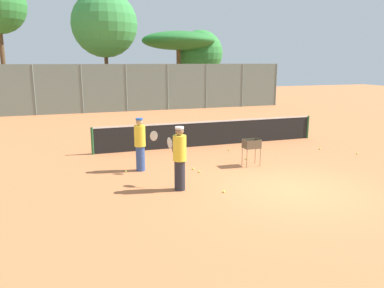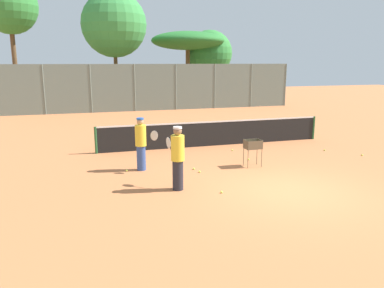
% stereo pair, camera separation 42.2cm
% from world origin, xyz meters
% --- Properties ---
extents(ground_plane, '(80.00, 80.00, 0.00)m').
position_xyz_m(ground_plane, '(0.00, 0.00, 0.00)').
color(ground_plane, '#C67242').
extents(tennis_net, '(9.96, 0.10, 1.07)m').
position_xyz_m(tennis_net, '(0.00, 6.09, 0.56)').
color(tennis_net, '#26592D').
rests_on(tennis_net, ground_plane).
extents(back_fence, '(21.62, 0.08, 3.39)m').
position_xyz_m(back_fence, '(-0.00, 18.62, 1.69)').
color(back_fence, slate).
rests_on(back_fence, ground_plane).
extents(tree_0, '(4.08, 4.08, 6.34)m').
position_xyz_m(tree_0, '(6.09, 24.07, 4.29)').
color(tree_0, brown).
rests_on(tree_0, ground_plane).
extents(tree_1, '(6.28, 6.28, 6.10)m').
position_xyz_m(tree_1, '(3.81, 23.29, 5.28)').
color(tree_1, brown).
rests_on(tree_1, ground_plane).
extents(tree_2, '(5.05, 5.05, 8.90)m').
position_xyz_m(tree_2, '(-2.48, 22.15, 6.36)').
color(tree_2, brown).
rests_on(tree_2, ground_plane).
extents(tree_4, '(5.16, 5.16, 6.15)m').
position_xyz_m(tree_4, '(4.19, 24.31, 5.47)').
color(tree_4, brown).
rests_on(tree_4, ground_plane).
extents(player_white_outfit, '(0.71, 0.72, 1.76)m').
position_xyz_m(player_white_outfit, '(-3.59, 3.29, 0.91)').
color(player_white_outfit, '#334C8C').
rests_on(player_white_outfit, ground_plane).
extents(player_red_cap, '(0.38, 0.92, 1.81)m').
position_xyz_m(player_red_cap, '(-2.93, 1.05, 0.94)').
color(player_red_cap, '#26262D').
rests_on(player_red_cap, ground_plane).
extents(ball_cart, '(0.56, 0.41, 0.94)m').
position_xyz_m(ball_cart, '(0.14, 2.63, 0.70)').
color(ball_cart, brown).
rests_on(ball_cart, ground_plane).
extents(tennis_ball_0, '(0.07, 0.07, 0.07)m').
position_xyz_m(tennis_ball_0, '(-1.83, 2.44, 0.03)').
color(tennis_ball_0, '#D1E54C').
rests_on(tennis_ball_0, ground_plane).
extents(tennis_ball_1, '(0.07, 0.07, 0.07)m').
position_xyz_m(tennis_ball_1, '(4.85, 2.76, 0.03)').
color(tennis_ball_1, '#D1E54C').
rests_on(tennis_ball_1, ground_plane).
extents(tennis_ball_2, '(0.07, 0.07, 0.07)m').
position_xyz_m(tennis_ball_2, '(0.38, 4.96, 0.03)').
color(tennis_ball_2, '#D1E54C').
rests_on(tennis_ball_2, ground_plane).
extents(tennis_ball_3, '(0.07, 0.07, 0.07)m').
position_xyz_m(tennis_ball_3, '(-1.85, 0.41, 0.03)').
color(tennis_ball_3, '#D1E54C').
rests_on(tennis_ball_3, ground_plane).
extents(tennis_ball_4, '(0.07, 0.07, 0.07)m').
position_xyz_m(tennis_ball_4, '(0.38, 3.43, 0.03)').
color(tennis_ball_4, '#D1E54C').
rests_on(tennis_ball_4, ground_plane).
extents(tennis_ball_5, '(0.07, 0.07, 0.07)m').
position_xyz_m(tennis_ball_5, '(-1.91, 2.82, 0.03)').
color(tennis_ball_5, '#D1E54C').
rests_on(tennis_ball_5, ground_plane).
extents(tennis_ball_6, '(0.07, 0.07, 0.07)m').
position_xyz_m(tennis_ball_6, '(-4.10, 3.26, 0.03)').
color(tennis_ball_6, '#D1E54C').
rests_on(tennis_ball_6, ground_plane).
extents(tennis_ball_7, '(0.07, 0.07, 0.07)m').
position_xyz_m(tennis_ball_7, '(3.98, 3.89, 0.03)').
color(tennis_ball_7, '#D1E54C').
rests_on(tennis_ball_7, ground_plane).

